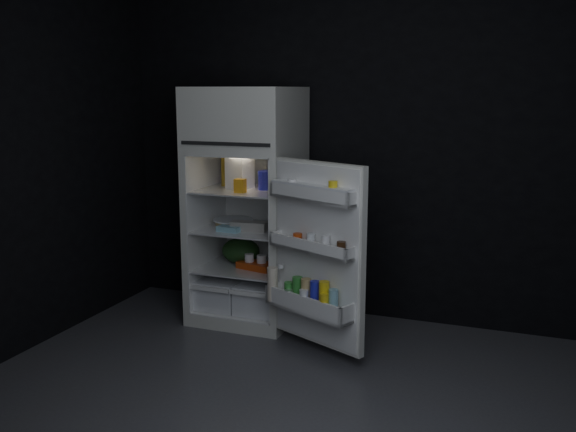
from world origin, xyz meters
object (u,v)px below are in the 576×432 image
at_px(refrigerator, 248,197).
at_px(yogurt_tray, 257,266).
at_px(milk_jug, 240,173).
at_px(egg_carton, 249,226).
at_px(fridge_door, 315,258).

distance_m(refrigerator, yogurt_tray, 0.52).
height_order(refrigerator, milk_jug, refrigerator).
distance_m(refrigerator, milk_jug, 0.20).
distance_m(milk_jug, egg_carton, 0.41).
height_order(refrigerator, fridge_door, refrigerator).
relative_size(fridge_door, egg_carton, 4.57).
bearing_deg(fridge_door, egg_carton, 148.90).
bearing_deg(yogurt_tray, fridge_door, -22.59).
relative_size(milk_jug, egg_carton, 0.90).
xyz_separation_m(fridge_door, egg_carton, (-0.65, 0.39, 0.08)).
relative_size(fridge_door, yogurt_tray, 4.30).
height_order(fridge_door, milk_jug, fridge_door).
height_order(refrigerator, egg_carton, refrigerator).
xyz_separation_m(milk_jug, yogurt_tray, (0.16, -0.06, -0.69)).
bearing_deg(refrigerator, fridge_door, -36.54).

